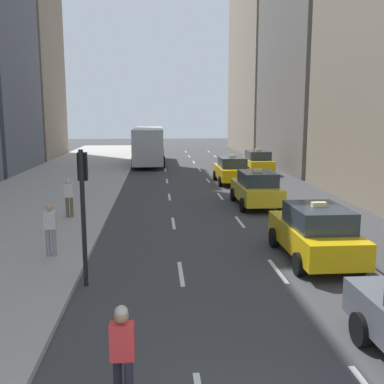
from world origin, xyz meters
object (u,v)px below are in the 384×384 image
taxi_lead (256,188)px  traffic_light_pole (83,195)px  taxi_second (315,232)px  skateboarder (123,355)px  taxi_third (257,162)px  pedestrian_mid_block (50,227)px  taxi_fourth (231,170)px  pedestrian_far_walking (69,196)px  city_bus (149,144)px

taxi_lead → traffic_light_pole: traffic_light_pole is taller
taxi_second → skateboarder: (-5.38, -6.91, 0.08)m
taxi_second → skateboarder: 8.76m
taxi_third → traffic_light_pole: traffic_light_pole is taller
taxi_third → pedestrian_mid_block: bearing=-118.4°
taxi_second → taxi_fourth: size_ratio=1.00×
traffic_light_pole → pedestrian_far_walking: bearing=103.8°
traffic_light_pole → taxi_second: bearing=12.8°
taxi_lead → city_bus: bearing=105.8°
taxi_third → traffic_light_pole: bearing=-113.2°
taxi_second → city_bus: city_bus is taller
pedestrian_mid_block → taxi_second: bearing=-3.9°
taxi_lead → city_bus: size_ratio=0.38×
pedestrian_mid_block → pedestrian_far_walking: 5.40m
taxi_lead → pedestrian_far_walking: (-8.58, -2.39, 0.19)m
taxi_second → traffic_light_pole: 7.09m
taxi_fourth → pedestrian_mid_block: size_ratio=2.67×
taxi_fourth → taxi_lead: bearing=-90.0°
taxi_fourth → pedestrian_mid_block: 17.28m
traffic_light_pole → city_bus: bearing=87.8°
taxi_fourth → skateboarder: taxi_fourth is taller
taxi_second → skateboarder: size_ratio=2.52×
pedestrian_far_walking → taxi_third: bearing=52.4°
taxi_third → skateboarder: 28.82m
pedestrian_mid_block → traffic_light_pole: bearing=-56.6°
taxi_lead → taxi_fourth: size_ratio=1.00×
pedestrian_mid_block → traffic_light_pole: (1.38, -2.09, 1.34)m
city_bus → pedestrian_mid_block: size_ratio=7.04×
taxi_fourth → pedestrian_mid_block: (-8.13, -15.24, 0.19)m
taxi_fourth → city_bus: city_bus is taller
taxi_fourth → city_bus: bearing=114.5°
skateboarder → pedestrian_far_walking: bearing=104.0°
skateboarder → pedestrian_far_walking: size_ratio=1.06×
traffic_light_pole → skateboarder: bearing=-75.7°
pedestrian_mid_block → taxi_lead: bearing=43.7°
taxi_second → skateboarder: taxi_second is taller
city_bus → skateboarder: 35.04m
taxi_third → traffic_light_pole: size_ratio=1.22×
pedestrian_far_walking → traffic_light_pole: 7.80m
pedestrian_mid_block → traffic_light_pole: 2.84m
taxi_second → pedestrian_mid_block: (-8.13, 0.56, 0.19)m
skateboarder → pedestrian_far_walking: 13.24m
taxi_fourth → traffic_light_pole: size_ratio=1.22×
taxi_second → taxi_lead: bearing=90.0°
pedestrian_mid_block → pedestrian_far_walking: size_ratio=1.00×
taxi_second → city_bus: bearing=101.3°
taxi_lead → traffic_light_pole: 12.04m
taxi_second → pedestrian_far_walking: bearing=145.3°
taxi_lead → traffic_light_pole: (-6.75, -9.86, 1.53)m
taxi_lead → taxi_third: 12.71m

